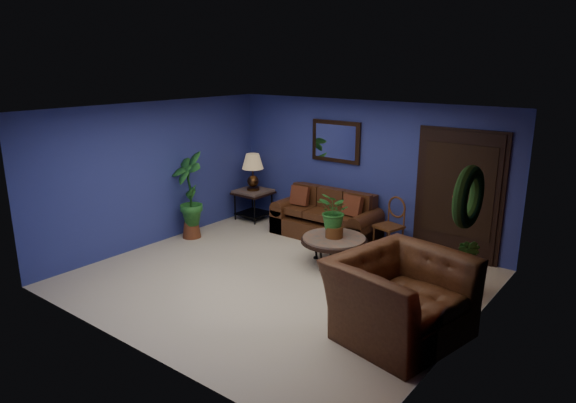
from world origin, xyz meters
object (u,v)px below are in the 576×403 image
Objects in this scene: table_lamp at (253,168)px; sofa at (328,221)px; side_chair at (392,221)px; armchair at (400,298)px; coffee_table at (334,241)px; end_table at (253,197)px.

sofa is at bearing 0.77° from table_lamp.
side_chair is 2.86m from armchair.
armchair is at bearing -37.65° from coffee_table.
end_table is at bearing 158.43° from coffee_table.
end_table is 0.71× the size of side_chair.
end_table is 0.94× the size of table_lamp.
coffee_table is 2.91m from table_lamp.
sofa is at bearing -163.25° from side_chair.
coffee_table is 1.47× the size of table_lamp.
armchair reaches higher than sofa.
sofa is 1.32× the size of armchair.
sofa is 2.75× the size of table_lamp.
table_lamp is 0.76× the size of side_chair.
coffee_table is at bearing -52.20° from sofa.
armchair is (4.45, -2.44, 0.01)m from end_table.
sofa reaches higher than end_table.
armchair reaches higher than coffee_table.
side_chair is (3.08, 0.07, -0.55)m from table_lamp.
side_chair is (0.45, 1.11, 0.14)m from coffee_table.
table_lamp reaches higher than side_chair.
end_table is at bearing -163.94° from side_chair.
table_lamp is 5.11m from armchair.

